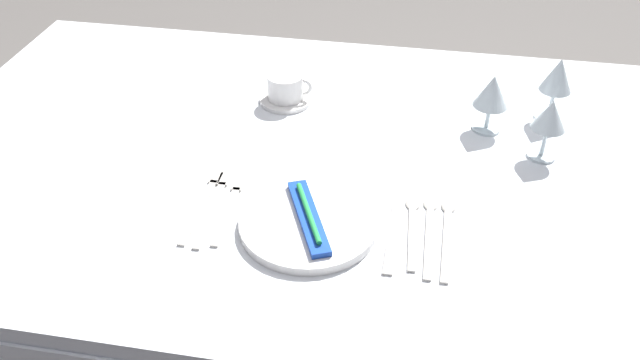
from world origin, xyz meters
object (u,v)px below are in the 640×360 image
Objects in this scene: fork_salad at (203,203)px; coffee_cup_left at (286,86)px; dinner_knife at (393,232)px; fork_outer at (229,207)px; dinner_plate at (309,223)px; spoon_tea at (447,229)px; spoon_dessert at (429,226)px; wine_glass_right at (550,118)px; wine_glass_centre at (492,93)px; fork_inner at (214,205)px; toothbrush_package at (309,216)px; spoon_soup at (412,223)px; wine_glass_left at (558,78)px.

coffee_cup_left is (0.08, 0.41, 0.04)m from fork_salad.
fork_outer is at bearing 177.25° from dinner_knife.
fork_outer is (-0.16, 0.03, -0.01)m from dinner_plate.
spoon_tea is at bearing 14.59° from dinner_knife.
fork_salad is at bearing -179.03° from spoon_dessert.
spoon_dessert reaches higher than fork_outer.
dinner_plate is 0.16m from fork_outer.
fork_salad is 0.72m from wine_glass_right.
spoon_tea is 1.69× the size of wine_glass_centre.
fork_inner is at bearing -10.79° from fork_salad.
dinner_plate is 1.14× the size of spoon_dessert.
fork_salad is 1.67× the size of wine_glass_right.
spoon_tea is 0.38m from wine_glass_centre.
wine_glass_right reaches higher than wine_glass_centre.
dinner_knife is at bearing -55.42° from coffee_cup_left.
dinner_knife is (0.32, -0.02, -0.00)m from fork_outer.
spoon_dessert is at bearing 9.97° from toothbrush_package.
toothbrush_package is 0.26m from spoon_tea.
coffee_cup_left is (-0.14, 0.44, 0.03)m from dinner_plate.
fork_salad is at bearing 177.02° from dinner_knife.
wine_glass_centre is (0.17, 0.39, 0.09)m from dinner_knife.
spoon_tea is (0.25, 0.04, -0.01)m from dinner_plate.
spoon_soup reaches higher than dinner_knife.
spoon_tea is at bearing 8.39° from dinner_plate.
wine_glass_left reaches higher than toothbrush_package.
fork_outer is 0.62m from wine_glass_centre.
toothbrush_package is 1.00× the size of spoon_soup.
spoon_tea is at bearing 8.39° from toothbrush_package.
spoon_dessert is at bearing 177.45° from spoon_tea.
dinner_knife is 0.52m from coffee_cup_left.
fork_salad is at bearing -179.27° from spoon_tea.
spoon_tea is at bearing 1.32° from fork_inner.
wine_glass_centre is (0.54, 0.37, 0.09)m from fork_salad.
fork_inner is at bearing 171.96° from toothbrush_package.
fork_outer is 0.38m from spoon_dessert.
wine_glass_right reaches higher than toothbrush_package.
wine_glass_right reaches higher than fork_inner.
coffee_cup_left reaches higher than dinner_plate.
wine_glass_centre is 0.14m from wine_glass_right.
fork_inner is 1.01× the size of spoon_dessert.
wine_glass_left is at bearing 35.03° from fork_outer.
wine_glass_centre is (0.11, 0.36, 0.09)m from spoon_dessert.
fork_inner is 1.01× the size of fork_salad.
fork_salad is 0.42m from coffee_cup_left.
fork_salad is 0.37m from dinner_knife.
toothbrush_package is 1.01× the size of fork_outer.
spoon_dessert is at bearing 22.50° from dinner_knife.
toothbrush_package is 0.16m from fork_outer.
fork_outer is 0.32m from dinner_knife.
fork_salad is at bearing -146.03° from wine_glass_centre.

